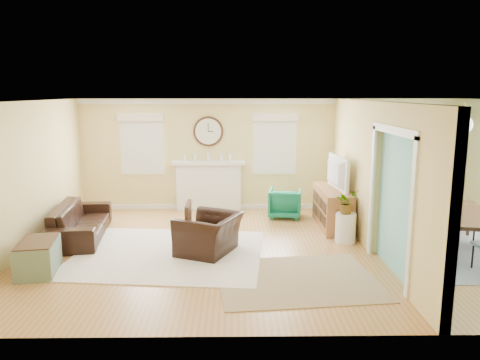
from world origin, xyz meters
name	(u,v)px	position (x,y,z in m)	size (l,w,h in m)	color
floor	(285,249)	(0.00, 0.00, 0.00)	(9.00, 9.00, 0.00)	#986B40
wall_back	(272,155)	(0.00, 3.00, 1.30)	(9.00, 0.02, 2.60)	#E8D17E
wall_front	(317,227)	(0.00, -3.00, 1.30)	(9.00, 0.02, 2.60)	#E8D17E
wall_left	(24,178)	(-4.50, 0.00, 1.30)	(0.02, 6.00, 2.60)	#E8D17E
ceiling	(288,101)	(0.00, 0.00, 2.60)	(9.00, 6.00, 0.02)	white
partition	(369,171)	(1.51, 0.28, 1.36)	(0.17, 6.00, 2.60)	#E8D17E
fireplace	(209,185)	(-1.50, 2.88, 0.60)	(1.70, 0.30, 1.17)	white
wall_clock	(208,131)	(-1.50, 2.97, 1.85)	(0.70, 0.07, 0.70)	#442717
window_left	(142,140)	(-3.05, 2.95, 1.66)	(1.05, 0.13, 1.42)	white
window_right	(275,140)	(0.05, 2.95, 1.66)	(1.05, 0.13, 1.42)	white
pendant	(464,125)	(3.00, 0.00, 2.20)	(0.30, 0.30, 0.55)	gold
rug_cream	(169,253)	(-2.04, -0.20, 0.01)	(3.17, 2.75, 0.02)	silver
rug_jute	(297,279)	(0.03, -1.36, 0.01)	(2.33, 1.91, 0.01)	#957A5B
rug_grey	(456,248)	(3.06, -0.01, 0.01)	(2.57, 3.21, 0.01)	slate
sofa	(81,221)	(-3.84, 0.76, 0.32)	(2.20, 0.86, 0.64)	black
eames_chair	(209,234)	(-1.34, -0.17, 0.34)	(1.04, 0.91, 0.68)	black
green_chair	(285,203)	(0.23, 2.17, 0.32)	(0.69, 0.71, 0.65)	#0E663C
trunk	(38,257)	(-3.93, -1.03, 0.26)	(0.69, 0.97, 0.51)	slate
credenza	(332,208)	(1.12, 1.41, 0.40)	(0.55, 1.62, 0.80)	#A66A38
tv	(333,173)	(1.10, 1.41, 1.14)	(1.18, 0.15, 0.68)	black
garden_stool	(345,228)	(1.15, 0.39, 0.27)	(0.37, 0.37, 0.55)	white
potted_plant	(347,202)	(1.15, 0.39, 0.77)	(0.40, 0.35, 0.44)	#337F33
dining_table	(458,231)	(3.06, -0.01, 0.33)	(1.90, 1.06, 0.67)	#442717
dining_chair_n	(431,205)	(3.00, 1.04, 0.54)	(0.44, 0.44, 0.92)	slate
dining_chair_w	(421,221)	(2.38, 0.00, 0.51)	(0.42, 0.42, 0.87)	white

